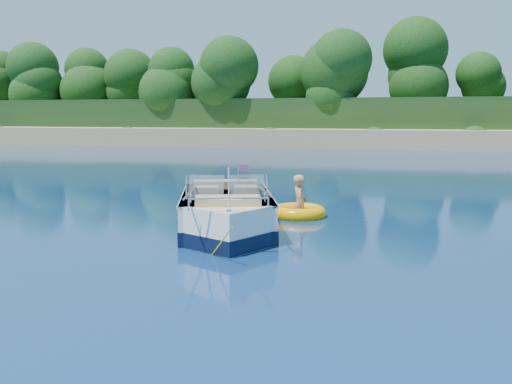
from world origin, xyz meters
TOP-DOWN VIEW (x-y plane):
  - ground at (0.00, 0.00)m, footprint 160.00×160.00m
  - shoreline at (0.00, 63.77)m, footprint 170.00×59.00m
  - treeline at (0.04, 41.01)m, footprint 150.00×7.12m
  - motorboat at (-0.77, 2.61)m, footprint 3.23×5.47m
  - tow_tube at (0.40, 5.01)m, footprint 1.87×1.87m
  - boy at (0.44, 5.00)m, footprint 0.57×0.92m

SIDE VIEW (x-z plane):
  - ground at x=0.00m, z-range 0.00..0.00m
  - boy at x=0.44m, z-range -0.84..0.84m
  - tow_tube at x=0.40m, z-range -0.09..0.29m
  - motorboat at x=-0.77m, z-range -0.58..1.32m
  - shoreline at x=0.00m, z-range -2.02..3.98m
  - treeline at x=0.04m, z-range 1.45..9.64m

